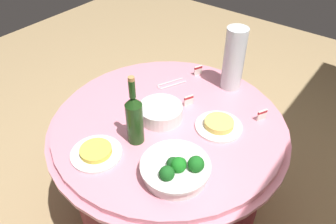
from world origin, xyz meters
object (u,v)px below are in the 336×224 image
(broccoli_bowl, at_px, (176,169))
(plate_stack, at_px, (161,112))
(decorative_fruit_vase, at_px, (233,63))
(food_plate_fried_egg, at_px, (96,152))
(wine_bottle, at_px, (134,118))
(label_placard_front, at_px, (262,114))
(label_placard_rear, at_px, (198,70))
(label_placard_mid, at_px, (189,100))
(food_plate_noodles, at_px, (219,125))
(serving_tongs, at_px, (170,84))

(broccoli_bowl, relative_size, plate_stack, 1.33)
(decorative_fruit_vase, bearing_deg, food_plate_fried_egg, -14.09)
(wine_bottle, distance_m, label_placard_front, 0.62)
(label_placard_rear, bearing_deg, food_plate_fried_egg, 0.30)
(decorative_fruit_vase, bearing_deg, plate_stack, -16.78)
(label_placard_mid, bearing_deg, wine_bottle, -6.44)
(broccoli_bowl, distance_m, label_placard_front, 0.54)
(label_placard_front, bearing_deg, decorative_fruit_vase, -121.25)
(wine_bottle, distance_m, label_placard_rear, 0.63)
(decorative_fruit_vase, height_order, label_placard_rear, decorative_fruit_vase)
(decorative_fruit_vase, relative_size, food_plate_noodles, 1.55)
(broccoli_bowl, height_order, label_placard_mid, broccoli_bowl)
(label_placard_front, relative_size, label_placard_mid, 1.00)
(food_plate_fried_egg, distance_m, label_placard_front, 0.79)
(label_placard_rear, bearing_deg, plate_stack, 9.37)
(plate_stack, bearing_deg, serving_tongs, -152.07)
(plate_stack, height_order, label_placard_rear, plate_stack)
(serving_tongs, relative_size, food_plate_fried_egg, 0.74)
(broccoli_bowl, relative_size, wine_bottle, 0.83)
(food_plate_noodles, height_order, label_placard_rear, label_placard_rear)
(wine_bottle, bearing_deg, label_placard_rear, -172.69)
(wine_bottle, height_order, serving_tongs, wine_bottle)
(decorative_fruit_vase, height_order, serving_tongs, decorative_fruit_vase)
(label_placard_front, height_order, label_placard_rear, same)
(serving_tongs, relative_size, label_placard_front, 2.98)
(serving_tongs, distance_m, label_placard_front, 0.53)
(food_plate_noodles, bearing_deg, serving_tongs, -110.16)
(food_plate_noodles, bearing_deg, label_placard_front, 142.82)
(label_placard_rear, bearing_deg, broccoli_bowl, 26.91)
(wine_bottle, bearing_deg, label_placard_front, 140.99)
(wine_bottle, height_order, label_placard_rear, wine_bottle)
(serving_tongs, bearing_deg, decorative_fruit_vase, 124.82)
(serving_tongs, bearing_deg, label_placard_mid, 64.05)
(wine_bottle, relative_size, food_plate_noodles, 1.53)
(label_placard_front, bearing_deg, plate_stack, -53.81)
(broccoli_bowl, distance_m, wine_bottle, 0.28)
(broccoli_bowl, bearing_deg, label_placard_rear, -153.09)
(plate_stack, bearing_deg, food_plate_fried_egg, -10.67)
(food_plate_noodles, xyz_separation_m, label_placard_mid, (-0.06, -0.21, 0.02))
(wine_bottle, bearing_deg, plate_stack, -177.55)
(food_plate_noodles, bearing_deg, wine_bottle, -40.05)
(decorative_fruit_vase, bearing_deg, serving_tongs, -55.18)
(food_plate_noodles, height_order, label_placard_mid, label_placard_mid)
(food_plate_noodles, height_order, food_plate_fried_egg, food_plate_noodles)
(wine_bottle, distance_m, serving_tongs, 0.48)
(food_plate_fried_egg, bearing_deg, label_placard_front, 144.54)
(plate_stack, distance_m, label_placard_mid, 0.17)
(food_plate_noodles, relative_size, label_placard_rear, 4.00)
(wine_bottle, distance_m, label_placard_mid, 0.37)
(serving_tongs, relative_size, food_plate_noodles, 0.74)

